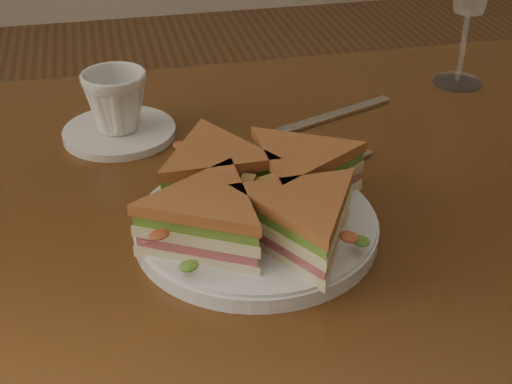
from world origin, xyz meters
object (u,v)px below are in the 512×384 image
table (290,264)px  coffee_cup (116,101)px  sandwich_wedges (256,196)px  knife (323,119)px  saucer (120,132)px  spoon (285,188)px  plate (256,227)px

table → coffee_cup: (-0.18, 0.19, 0.15)m
sandwich_wedges → knife: sandwich_wedges is taller
sandwich_wedges → saucer: sandwich_wedges is taller
spoon → knife: bearing=33.6°
saucer → coffee_cup: 0.04m
sandwich_wedges → saucer: bearing=115.7°
table → plate: bearing=-130.4°
sandwich_wedges → plate: bearing=-90.0°
saucer → plate: bearing=-64.3°
spoon → knife: size_ratio=0.83×
spoon → coffee_cup: size_ratio=2.08×
sandwich_wedges → saucer: 0.28m
table → saucer: size_ratio=8.37×
sandwich_wedges → spoon: size_ratio=1.78×
spoon → coffee_cup: 0.25m
table → saucer: saucer is taller
sandwich_wedges → saucer: (-0.12, 0.25, -0.04)m
knife → coffee_cup: bearing=155.3°
spoon → saucer: (-0.17, 0.18, 0.00)m
table → sandwich_wedges: bearing=-130.4°
table → knife: 0.22m
table → sandwich_wedges: sandwich_wedges is taller
plate → coffee_cup: bearing=115.7°
table → spoon: spoon is taller
table → saucer: bearing=133.8°
plate → sandwich_wedges: 0.04m
sandwich_wedges → coffee_cup: bearing=115.7°
sandwich_wedges → spoon: (0.05, 0.07, -0.04)m
knife → coffee_cup: (-0.27, 0.02, 0.05)m
sandwich_wedges → spoon: bearing=55.4°
sandwich_wedges → coffee_cup: 0.28m
saucer → table: bearing=-46.2°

